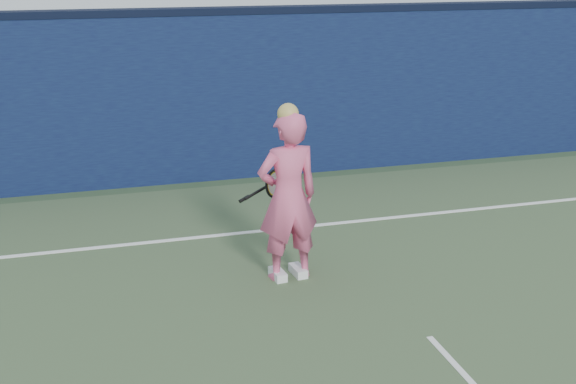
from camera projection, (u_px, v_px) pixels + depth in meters
name	position (u px, v px, depth m)	size (l,w,h in m)	color
backstop_wall	(276.00, 95.00, 11.25)	(24.00, 0.40, 2.50)	#0D1139
wall_cap	(275.00, 10.00, 10.84)	(24.00, 0.42, 0.10)	black
player	(288.00, 197.00, 7.57)	(0.72, 0.51, 1.92)	#E55985
racket	(273.00, 185.00, 8.00)	(0.60, 0.28, 0.34)	black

